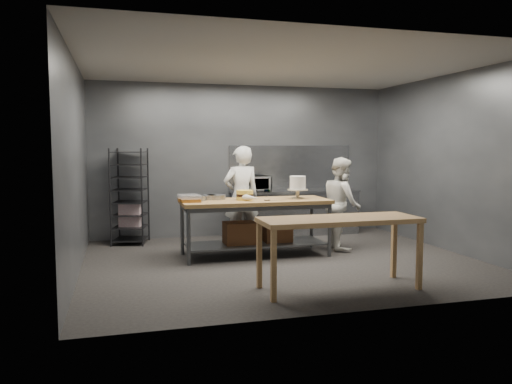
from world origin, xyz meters
TOP-DOWN VIEW (x-y plane):
  - ground at (0.00, 0.00)m, footprint 6.00×6.00m
  - back_wall at (0.00, 2.50)m, footprint 6.00×0.04m
  - work_table at (-0.30, 0.49)m, footprint 2.40×0.90m
  - near_counter at (0.20, -1.64)m, footprint 2.00×0.70m
  - back_counter at (1.00, 2.18)m, footprint 2.60×0.60m
  - splashback_panel at (1.00, 2.48)m, footprint 2.60×0.02m
  - speed_rack at (-2.25, 2.10)m, footprint 0.74×0.78m
  - chef_behind at (-0.35, 1.25)m, footprint 0.70×0.50m
  - chef_right at (1.29, 0.63)m, footprint 0.72×0.86m
  - microwave at (0.17, 2.18)m, footprint 0.54×0.37m
  - frosted_cake_stand at (0.41, 0.46)m, footprint 0.34×0.34m
  - layer_cake at (-0.48, 0.48)m, footprint 0.27×0.27m
  - cake_pans at (-1.04, 0.67)m, footprint 0.60×0.38m
  - piping_bag at (-0.45, 0.28)m, footprint 0.30×0.39m
  - offset_spatula at (-0.08, 0.29)m, footprint 0.36×0.02m
  - pastry_clamshells at (-1.38, 0.47)m, footprint 0.33×0.38m

SIDE VIEW (x-z plane):
  - ground at x=0.00m, z-range 0.00..0.00m
  - back_counter at x=1.00m, z-range 0.00..0.90m
  - work_table at x=-0.30m, z-range 0.11..1.03m
  - chef_right at x=1.29m, z-range 0.00..1.60m
  - near_counter at x=0.20m, z-range 0.36..1.26m
  - speed_rack at x=-2.25m, z-range -0.02..1.73m
  - chef_behind at x=-0.35m, z-range 0.00..1.79m
  - offset_spatula at x=-0.08m, z-range 0.92..0.93m
  - cake_pans at x=-1.04m, z-range 0.92..0.99m
  - pastry_clamshells at x=-1.38m, z-range 0.92..1.03m
  - piping_bag at x=-0.45m, z-range 0.92..1.04m
  - layer_cake at x=-0.48m, z-range 0.92..1.08m
  - microwave at x=0.17m, z-range 0.90..1.20m
  - frosted_cake_stand at x=0.41m, z-range 0.97..1.34m
  - splashback_panel at x=1.00m, z-range 0.90..1.80m
  - back_wall at x=0.00m, z-range 0.00..3.00m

